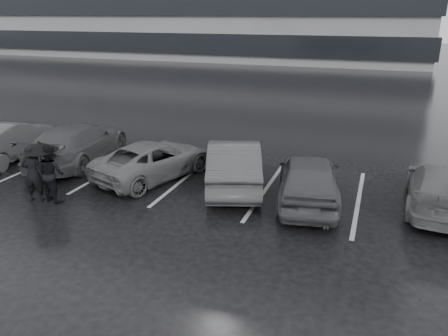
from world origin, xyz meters
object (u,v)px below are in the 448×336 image
at_px(car_west_b, 154,160).
at_px(car_west_c, 78,143).
at_px(car_main, 308,178).
at_px(pedestrian_left, 33,173).
at_px(car_west_d, 6,141).
at_px(pedestrian_right, 51,173).
at_px(car_west_a, 234,163).
at_px(car_east, 441,187).

height_order(car_west_b, car_west_c, car_west_c).
height_order(car_main, pedestrian_left, pedestrian_left).
bearing_deg(car_west_d, pedestrian_right, 138.66).
xyz_separation_m(car_main, pedestrian_right, (-7.06, -2.43, 0.12)).
relative_size(car_west_c, car_west_d, 1.13).
bearing_deg(pedestrian_right, pedestrian_left, 37.32).
height_order(car_main, car_west_a, car_west_a).
bearing_deg(car_west_b, car_main, -165.12).
height_order(car_west_c, pedestrian_left, pedestrian_left).
relative_size(car_west_a, car_west_b, 1.04).
distance_m(car_west_a, car_west_b, 2.77).
bearing_deg(pedestrian_right, car_main, -146.45).
bearing_deg(car_west_a, car_main, 149.86).
xyz_separation_m(car_west_b, car_west_d, (-6.10, -0.22, 0.12)).
distance_m(pedestrian_left, pedestrian_right, 0.51).
xyz_separation_m(car_west_d, car_east, (14.87, 0.73, -0.10)).
relative_size(car_west_d, car_east, 1.03).
distance_m(car_east, pedestrian_right, 11.11).
xyz_separation_m(car_west_b, pedestrian_left, (-2.33, -2.93, 0.24)).
relative_size(car_main, car_west_a, 0.93).
xyz_separation_m(car_west_d, pedestrian_right, (4.24, -2.51, 0.11)).
height_order(car_west_b, pedestrian_left, pedestrian_left).
distance_m(car_west_b, car_east, 8.78).
height_order(car_main, car_east, car_main).
xyz_separation_m(car_west_a, car_west_d, (-8.86, -0.40, -0.02)).
distance_m(car_west_a, car_west_d, 8.87).
height_order(car_west_b, car_east, car_east).
bearing_deg(car_west_a, car_east, 164.20).
bearing_deg(car_west_d, car_east, 172.09).
distance_m(car_west_d, car_east, 14.88).
bearing_deg(car_west_a, car_west_b, -15.11).
height_order(car_west_a, car_west_b, car_west_a).
xyz_separation_m(car_west_c, pedestrian_right, (1.53, -3.21, 0.12)).
height_order(car_west_d, pedestrian_left, pedestrian_left).
distance_m(car_main, pedestrian_left, 7.98).
bearing_deg(car_west_d, pedestrian_left, 133.55).
relative_size(car_west_d, pedestrian_left, 2.61).
bearing_deg(car_west_a, car_west_d, -16.25).
bearing_deg(car_west_d, car_west_b, 171.38).
distance_m(car_west_a, car_east, 6.02).
distance_m(car_east, pedestrian_left, 11.62).
distance_m(car_west_c, car_east, 12.16).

